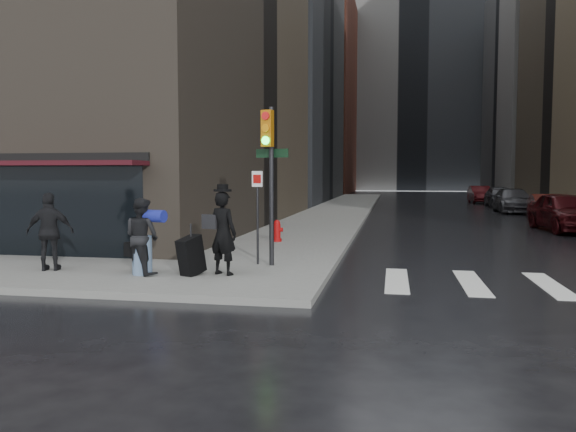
# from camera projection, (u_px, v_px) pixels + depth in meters

# --- Properties ---
(ground) EXTENTS (140.00, 140.00, 0.00)m
(ground) POSITION_uv_depth(u_px,v_px,m) (233.00, 283.00, 12.19)
(ground) COLOR black
(ground) RESTS_ON ground
(sidewalk_left) EXTENTS (4.00, 50.00, 0.15)m
(sidewalk_left) POSITION_uv_depth(u_px,v_px,m) (343.00, 208.00, 38.65)
(sidewalk_left) COLOR slate
(sidewalk_left) RESTS_ON ground
(sidewalk_right) EXTENTS (3.00, 50.00, 0.15)m
(sidewalk_right) POSITION_uv_depth(u_px,v_px,m) (552.00, 210.00, 36.17)
(sidewalk_right) COLOR slate
(sidewalk_right) RESTS_ON ground
(bldg_left_mid) EXTENTS (22.00, 24.00, 34.00)m
(bldg_left_mid) POSITION_uv_depth(u_px,v_px,m) (211.00, 12.00, 50.58)
(bldg_left_mid) COLOR gray
(bldg_left_mid) RESTS_ON ground
(bldg_left_far) EXTENTS (22.00, 20.00, 26.00)m
(bldg_left_far) POSITION_uv_depth(u_px,v_px,m) (269.00, 94.00, 74.40)
(bldg_left_far) COLOR #57271D
(bldg_left_far) RESTS_ON ground
(bldg_distant) EXTENTS (40.00, 12.00, 32.00)m
(bldg_distant) POSITION_uv_depth(u_px,v_px,m) (412.00, 86.00, 86.37)
(bldg_distant) COLOR gray
(bldg_distant) RESTS_ON ground
(storefront) EXTENTS (8.40, 1.11, 2.83)m
(storefront) POSITION_uv_depth(u_px,v_px,m) (4.00, 194.00, 15.21)
(storefront) COLOR black
(storefront) RESTS_ON ground
(man_overcoat) EXTENTS (1.33, 0.92, 2.03)m
(man_overcoat) POSITION_uv_depth(u_px,v_px,m) (216.00, 236.00, 12.32)
(man_overcoat) COLOR black
(man_overcoat) RESTS_ON ground
(man_jeans) EXTENTS (1.17, 0.99, 1.70)m
(man_jeans) POSITION_uv_depth(u_px,v_px,m) (142.00, 236.00, 12.36)
(man_jeans) COLOR black
(man_jeans) RESTS_ON ground
(man_greycoat) EXTENTS (1.13, 0.71, 1.79)m
(man_greycoat) POSITION_uv_depth(u_px,v_px,m) (50.00, 232.00, 12.87)
(man_greycoat) COLOR black
(man_greycoat) RESTS_ON ground
(traffic_light) EXTENTS (0.93, 0.54, 3.82)m
(traffic_light) POSITION_uv_depth(u_px,v_px,m) (269.00, 164.00, 13.44)
(traffic_light) COLOR black
(traffic_light) RESTS_ON ground
(fire_hydrant) EXTENTS (0.39, 0.31, 0.72)m
(fire_hydrant) POSITION_uv_depth(u_px,v_px,m) (277.00, 232.00, 18.53)
(fire_hydrant) COLOR #A30A0B
(fire_hydrant) RESTS_ON ground
(parked_car_1) EXTENTS (2.30, 4.96, 1.64)m
(parked_car_1) POSITION_uv_depth(u_px,v_px,m) (565.00, 212.00, 23.29)
(parked_car_1) COLOR #3D0C0F
(parked_car_1) RESTS_ON ground
(parked_car_2) EXTENTS (1.75, 4.19, 1.35)m
(parked_car_2) POSITION_uv_depth(u_px,v_px,m) (547.00, 207.00, 29.04)
(parked_car_2) COLOR #41130D
(parked_car_2) RESTS_ON ground
(parked_car_3) EXTENTS (2.11, 5.12, 1.48)m
(parked_car_3) POSITION_uv_depth(u_px,v_px,m) (513.00, 201.00, 35.02)
(parked_car_3) COLOR #3C3C40
(parked_car_3) RESTS_ON ground
(parked_car_4) EXTENTS (1.92, 4.63, 1.57)m
(parked_car_4) POSITION_uv_depth(u_px,v_px,m) (500.00, 196.00, 40.86)
(parked_car_4) COLOR #3A3A3E
(parked_car_4) RESTS_ON ground
(parked_car_5) EXTENTS (1.58, 4.36, 1.43)m
(parked_car_5) POSITION_uv_depth(u_px,v_px,m) (480.00, 194.00, 46.86)
(parked_car_5) COLOR #3C0C0F
(parked_car_5) RESTS_ON ground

